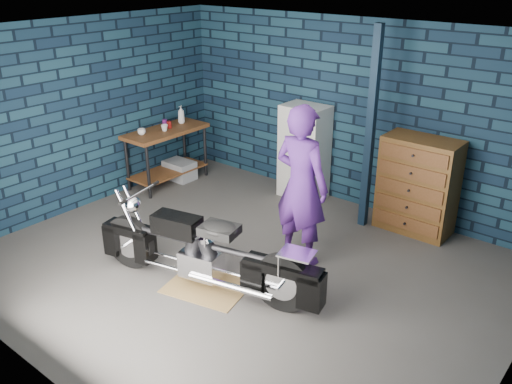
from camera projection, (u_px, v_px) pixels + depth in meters
ground at (242, 268)px, 6.50m from camera, size 6.00×6.00×0.00m
room_walls at (272, 103)px, 6.13m from camera, size 6.02×5.01×2.71m
support_post at (370, 131)px, 7.03m from camera, size 0.10×0.10×2.70m
workbench at (167, 156)px, 8.78m from camera, size 0.60×1.40×0.91m
drip_mat at (207, 287)px, 6.11m from camera, size 1.02×0.85×0.01m
motorcycle at (205, 247)px, 5.91m from camera, size 2.41×1.13×1.03m
person at (301, 186)px, 6.31m from camera, size 0.73×0.49×1.95m
storage_bin at (180, 170)px, 9.05m from camera, size 0.50×0.35×0.31m
locker at (304, 152)px, 8.18m from camera, size 0.67×0.48×1.43m
tool_chest at (418, 186)px, 7.16m from camera, size 0.97×0.54×1.30m
cup_a at (142, 132)px, 8.32m from camera, size 0.12×0.12×0.10m
cup_b at (165, 128)px, 8.50m from camera, size 0.14×0.14×0.10m
mug_purple at (165, 123)px, 8.75m from camera, size 0.10×0.10×0.11m
mug_red at (169, 125)px, 8.65m from camera, size 0.10×0.10×0.11m
bottle at (181, 114)px, 8.87m from camera, size 0.14×0.14×0.29m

